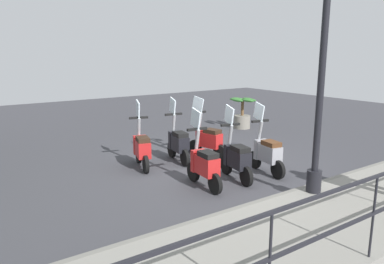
{
  "coord_description": "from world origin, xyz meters",
  "views": [
    {
      "loc": [
        -6.4,
        5.09,
        2.64
      ],
      "look_at": [
        0.2,
        0.5,
        0.9
      ],
      "focal_mm": 35.0,
      "sensor_mm": 36.0,
      "label": 1
    }
  ],
  "objects_px": {
    "scooter_near_0": "(267,152)",
    "scooter_far_1": "(178,142)",
    "scooter_near_1": "(236,158)",
    "scooter_far_2": "(142,148)",
    "scooter_far_0": "(208,139)",
    "lamp_post_near": "(321,81)",
    "scooter_near_2": "(204,164)",
    "potted_palm": "(242,116)"
  },
  "relations": [
    {
      "from": "potted_palm",
      "to": "scooter_near_1",
      "type": "distance_m",
      "value": 5.44
    },
    {
      "from": "scooter_near_2",
      "to": "scooter_far_2",
      "type": "relative_size",
      "value": 1.0
    },
    {
      "from": "scooter_near_1",
      "to": "scooter_far_2",
      "type": "xyz_separation_m",
      "value": [
        1.86,
        1.22,
        0.0
      ]
    },
    {
      "from": "lamp_post_near",
      "to": "scooter_near_2",
      "type": "relative_size",
      "value": 2.91
    },
    {
      "from": "scooter_near_2",
      "to": "scooter_far_0",
      "type": "height_order",
      "value": "same"
    },
    {
      "from": "scooter_near_2",
      "to": "scooter_far_2",
      "type": "bearing_deg",
      "value": 18.17
    },
    {
      "from": "lamp_post_near",
      "to": "potted_palm",
      "type": "bearing_deg",
      "value": -30.81
    },
    {
      "from": "lamp_post_near",
      "to": "scooter_far_2",
      "type": "relative_size",
      "value": 2.91
    },
    {
      "from": "scooter_near_1",
      "to": "scooter_far_0",
      "type": "distance_m",
      "value": 1.73
    },
    {
      "from": "scooter_near_0",
      "to": "scooter_far_1",
      "type": "distance_m",
      "value": 2.16
    },
    {
      "from": "scooter_near_2",
      "to": "scooter_far_0",
      "type": "relative_size",
      "value": 1.0
    },
    {
      "from": "lamp_post_near",
      "to": "scooter_near_2",
      "type": "bearing_deg",
      "value": 37.84
    },
    {
      "from": "scooter_far_1",
      "to": "scooter_far_2",
      "type": "bearing_deg",
      "value": 96.92
    },
    {
      "from": "scooter_far_0",
      "to": "scooter_far_2",
      "type": "bearing_deg",
      "value": 70.43
    },
    {
      "from": "potted_palm",
      "to": "scooter_near_0",
      "type": "relative_size",
      "value": 0.69
    },
    {
      "from": "potted_palm",
      "to": "scooter_far_0",
      "type": "height_order",
      "value": "scooter_far_0"
    },
    {
      "from": "potted_palm",
      "to": "scooter_near_0",
      "type": "xyz_separation_m",
      "value": [
        -3.99,
        2.92,
        0.04
      ]
    },
    {
      "from": "lamp_post_near",
      "to": "scooter_near_2",
      "type": "height_order",
      "value": "lamp_post_near"
    },
    {
      "from": "scooter_far_0",
      "to": "potted_palm",
      "type": "bearing_deg",
      "value": -67.49
    },
    {
      "from": "scooter_near_2",
      "to": "scooter_far_2",
      "type": "distance_m",
      "value": 1.88
    },
    {
      "from": "scooter_far_1",
      "to": "scooter_far_2",
      "type": "xyz_separation_m",
      "value": [
        0.05,
        0.95,
        0.0
      ]
    },
    {
      "from": "potted_palm",
      "to": "scooter_near_2",
      "type": "bearing_deg",
      "value": 130.6
    },
    {
      "from": "scooter_near_0",
      "to": "scooter_far_2",
      "type": "distance_m",
      "value": 2.81
    },
    {
      "from": "lamp_post_near",
      "to": "scooter_near_0",
      "type": "height_order",
      "value": "lamp_post_near"
    },
    {
      "from": "scooter_near_2",
      "to": "scooter_far_1",
      "type": "distance_m",
      "value": 1.86
    },
    {
      "from": "scooter_near_2",
      "to": "scooter_far_0",
      "type": "xyz_separation_m",
      "value": [
        1.62,
        -1.32,
        0.0
      ]
    },
    {
      "from": "scooter_near_1",
      "to": "scooter_far_1",
      "type": "height_order",
      "value": "same"
    },
    {
      "from": "scooter_near_2",
      "to": "scooter_far_1",
      "type": "xyz_separation_m",
      "value": [
        1.78,
        -0.54,
        0.0
      ]
    },
    {
      "from": "scooter_far_2",
      "to": "lamp_post_near",
      "type": "bearing_deg",
      "value": -138.16
    },
    {
      "from": "lamp_post_near",
      "to": "scooter_near_1",
      "type": "xyz_separation_m",
      "value": [
        1.59,
        0.45,
        -1.66
      ]
    },
    {
      "from": "potted_palm",
      "to": "scooter_far_0",
      "type": "relative_size",
      "value": 0.69
    },
    {
      "from": "lamp_post_near",
      "to": "scooter_far_0",
      "type": "distance_m",
      "value": 3.64
    },
    {
      "from": "scooter_near_1",
      "to": "lamp_post_near",
      "type": "bearing_deg",
      "value": -153.26
    },
    {
      "from": "potted_palm",
      "to": "scooter_near_1",
      "type": "height_order",
      "value": "scooter_near_1"
    },
    {
      "from": "scooter_near_1",
      "to": "scooter_far_1",
      "type": "relative_size",
      "value": 1.0
    },
    {
      "from": "potted_palm",
      "to": "scooter_far_2",
      "type": "relative_size",
      "value": 0.69
    },
    {
      "from": "lamp_post_near",
      "to": "scooter_near_1",
      "type": "distance_m",
      "value": 2.34
    },
    {
      "from": "scooter_near_0",
      "to": "scooter_near_1",
      "type": "distance_m",
      "value": 0.83
    },
    {
      "from": "scooter_near_1",
      "to": "scooter_far_1",
      "type": "distance_m",
      "value": 1.83
    },
    {
      "from": "scooter_near_2",
      "to": "scooter_far_1",
      "type": "height_order",
      "value": "same"
    },
    {
      "from": "scooter_near_0",
      "to": "scooter_near_1",
      "type": "relative_size",
      "value": 1.0
    },
    {
      "from": "scooter_near_0",
      "to": "scooter_near_2",
      "type": "height_order",
      "value": "same"
    }
  ]
}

